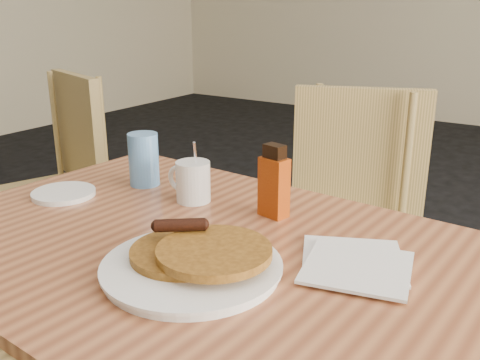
% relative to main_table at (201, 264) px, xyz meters
% --- Properties ---
extents(main_table, '(1.28, 0.91, 0.75)m').
position_rel_main_table_xyz_m(main_table, '(0.00, 0.00, 0.00)').
color(main_table, '#AE673D').
rests_on(main_table, floor).
extents(chair_main_far, '(0.55, 0.56, 0.94)m').
position_rel_main_table_xyz_m(chair_main_far, '(-0.01, 0.75, -0.14)').
color(chair_main_far, tan).
rests_on(chair_main_far, floor).
extents(chair_wall_extra, '(0.53, 0.54, 0.92)m').
position_rel_main_table_xyz_m(chair_wall_extra, '(-1.19, 0.62, -0.16)').
color(chair_wall_extra, tan).
rests_on(chair_wall_extra, floor).
extents(pancake_plate, '(0.31, 0.31, 0.07)m').
position_rel_main_table_xyz_m(pancake_plate, '(0.06, -0.09, 0.06)').
color(pancake_plate, white).
rests_on(pancake_plate, main_table).
extents(coffee_mug, '(0.11, 0.08, 0.15)m').
position_rel_main_table_xyz_m(coffee_mug, '(-0.16, 0.18, 0.09)').
color(coffee_mug, white).
rests_on(coffee_mug, main_table).
extents(syrup_bottle, '(0.07, 0.05, 0.16)m').
position_rel_main_table_xyz_m(syrup_bottle, '(0.04, 0.20, 0.12)').
color(syrup_bottle, maroon).
rests_on(syrup_bottle, main_table).
extents(napkin_stack, '(0.25, 0.26, 0.01)m').
position_rel_main_table_xyz_m(napkin_stack, '(0.28, 0.08, 0.05)').
color(napkin_stack, white).
rests_on(napkin_stack, main_table).
extents(blue_tumbler, '(0.10, 0.10, 0.13)m').
position_rel_main_table_xyz_m(blue_tumbler, '(-0.34, 0.21, 0.11)').
color(blue_tumbler, '#5C96D7').
rests_on(blue_tumbler, main_table).
extents(side_saucer, '(0.17, 0.17, 0.01)m').
position_rel_main_table_xyz_m(side_saucer, '(-0.44, 0.03, 0.05)').
color(side_saucer, white).
rests_on(side_saucer, main_table).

